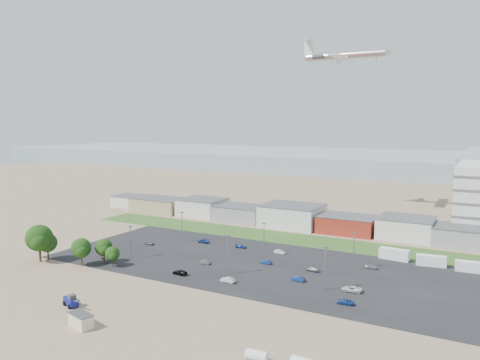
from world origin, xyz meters
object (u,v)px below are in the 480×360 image
Objects in this scene: parked_car_9 at (204,241)px; airliner at (345,56)px; parked_car_4 at (205,262)px; parked_car_6 at (241,246)px; parked_car_11 at (280,252)px; parked_car_12 at (312,269)px; parked_car_10 at (108,257)px; portable_shed at (81,320)px; storage_tank_nw at (257,356)px; parked_car_0 at (352,289)px; telehandler at (71,300)px; parked_car_5 at (149,243)px; tree_far_left at (39,241)px; parked_car_8 at (371,267)px; box_trailer_a at (394,254)px; parked_car_3 at (180,272)px; parked_car_2 at (345,302)px; parked_car_13 at (228,280)px; parked_car_1 at (298,279)px; parked_car_7 at (266,262)px.

airliner is at bearing -13.45° from parked_car_9.
parked_car_4 reaches higher than parked_car_6.
parked_car_11 is 0.93× the size of parked_car_12.
parked_car_10 reaches higher than parked_car_11.
portable_shed is 46.21m from parked_car_4.
storage_tank_nw reaches higher than parked_car_0.
telehandler is 63.62m from parked_car_0.
parked_car_10 is at bearing -2.58° from parked_car_5.
tree_far_left is at bearing 147.89° from parked_car_9.
airliner is at bearing -167.25° from parked_car_0.
parked_car_10 reaches higher than parked_car_8.
box_trailer_a is 27.82m from parked_car_12.
parked_car_12 is (14.54, -11.42, -0.03)m from parked_car_11.
parked_car_6 is (43.38, 40.80, -5.55)m from tree_far_left.
telehandler is at bearing -10.36° from parked_car_3.
parked_car_8 is 0.92× the size of parked_car_12.
parked_car_3 is at bearing 118.62° from parked_car_8.
parked_car_2 reaches higher than parked_car_12.
parked_car_2 is at bearing 1.12° from parked_car_0.
parked_car_2 is (-2.74, -40.41, -0.93)m from box_trailer_a.
parked_car_12 is (56.01, 18.37, -0.09)m from parked_car_10.
portable_shed is at bearing -29.97° from tree_far_left.
parked_car_13 is (14.02, 0.87, 0.03)m from parked_car_3.
parked_car_3 is at bearing -85.83° from parked_car_13.
storage_tank_nw is at bearing -136.74° from parked_car_9.
parked_car_5 is (-64.86, 50.65, -0.54)m from storage_tank_nw.
portable_shed is 67.60m from parked_car_9.
airliner reaches higher than telehandler.
parked_car_13 is (-15.01, -9.30, 0.04)m from parked_car_1.
parked_car_10 is (0.28, -18.86, 0.07)m from parked_car_5.
parked_car_5 is 0.83× the size of parked_car_13.
parked_car_1 is (26.97, 45.37, -0.76)m from portable_shed.
storage_tank_nw is at bearing 20.94° from portable_shed.
storage_tank_nw is 1.10× the size of parked_car_7.
parked_car_3 is (-11.12, -107.15, -67.98)m from airliner.
tree_far_left is 33.77m from parked_car_5.
telehandler is 0.80× the size of box_trailer_a.
parked_car_12 is (29.40, 19.41, -0.08)m from parked_car_3.
parked_car_5 reaches higher than parked_car_7.
airliner reaches higher than parked_car_11.
box_trailer_a is 37.86m from parked_car_7.
storage_tank_nw reaches higher than parked_car_7.
parked_car_2 reaches higher than parked_car_6.
parked_car_3 reaches higher than parked_car_6.
parked_car_8 reaches higher than parked_car_5.
tree_far_left is at bearing -82.62° from parked_car_0.
parked_car_11 is 18.48m from parked_car_12.
box_trailer_a is 2.25× the size of parked_car_6.
parked_car_3 is at bearing 141.00° from storage_tank_nw.
parked_car_9 is (-4.54, 59.58, -0.83)m from telehandler.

